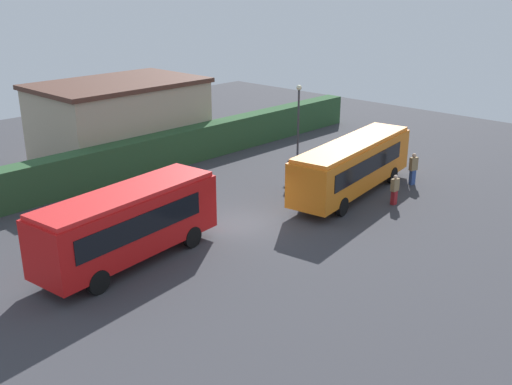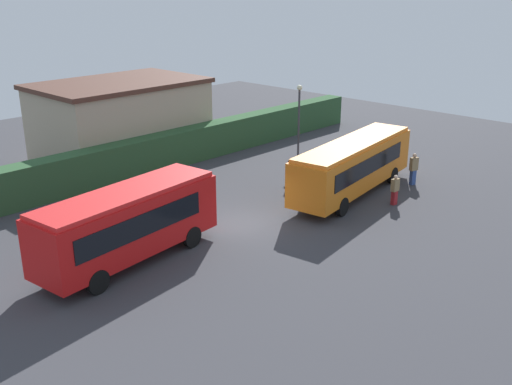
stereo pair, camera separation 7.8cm
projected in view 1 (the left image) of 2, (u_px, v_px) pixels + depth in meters
The scene contains 9 objects.
ground_plane at pixel (239, 224), 29.93m from camera, with size 64.00×64.00×0.00m, color #38383D.
bus_red at pixel (128, 222), 25.41m from camera, with size 9.00×3.46×3.25m.
bus_orange at pixel (353, 164), 33.55m from camera, with size 10.75×3.80×3.12m.
person_left at pixel (292, 171), 35.33m from camera, with size 0.26×0.44×1.74m.
person_center at pixel (395, 189), 32.32m from camera, with size 0.49×0.29×1.69m.
person_right at pixel (413, 168), 35.47m from camera, with size 0.55×0.39×1.93m.
hedge_row at pixel (119, 162), 36.22m from camera, with size 44.00×1.36×2.28m, color #2A4F2D.
depot_building at pixel (120, 120), 40.47m from camera, with size 10.97×7.20×5.25m.
lamppost at pixel (299, 112), 40.30m from camera, with size 0.36×0.36×4.99m.
Camera 1 is at (-19.50, -19.61, 11.59)m, focal length 41.77 mm.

